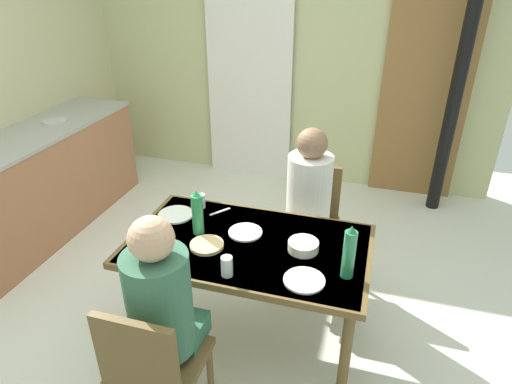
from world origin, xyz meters
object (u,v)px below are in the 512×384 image
(kitchen_counter, at_px, (42,182))
(water_bottle_green_far, at_px, (349,253))
(chair_far_diner, at_px, (310,218))
(water_bottle_green_near, at_px, (197,213))
(person_near_diner, at_px, (161,299))
(person_far_diner, at_px, (309,192))
(serving_bowl_center, at_px, (303,246))
(chair_near_diner, at_px, (153,366))
(dining_table, at_px, (249,254))

(kitchen_counter, bearing_deg, water_bottle_green_far, -18.66)
(chair_far_diner, bearing_deg, water_bottle_green_near, 53.69)
(person_near_diner, distance_m, person_far_diner, 1.31)
(kitchen_counter, xyz_separation_m, serving_bowl_center, (2.42, -0.75, 0.31))
(kitchen_counter, bearing_deg, chair_near_diner, -38.78)
(kitchen_counter, distance_m, serving_bowl_center, 2.56)
(dining_table, distance_m, person_far_diner, 0.67)
(person_far_diner, xyz_separation_m, water_bottle_green_near, (-0.54, -0.60, 0.08))
(chair_near_diner, distance_m, person_near_diner, 0.31)
(dining_table, bearing_deg, kitchen_counter, 160.09)
(chair_far_diner, height_order, serving_bowl_center, chair_far_diner)
(person_far_diner, xyz_separation_m, water_bottle_green_far, (0.34, -0.75, 0.09))
(dining_table, relative_size, water_bottle_green_far, 4.58)
(kitchen_counter, relative_size, dining_table, 1.49)
(person_near_diner, height_order, person_far_diner, same)
(dining_table, relative_size, person_far_diner, 1.77)
(chair_near_diner, bearing_deg, water_bottle_green_far, 37.90)
(dining_table, bearing_deg, water_bottle_green_far, -13.80)
(chair_far_diner, bearing_deg, water_bottle_green_far, 110.65)
(serving_bowl_center, bearing_deg, person_far_diner, 97.79)
(chair_near_diner, xyz_separation_m, serving_bowl_center, (0.53, 0.77, 0.26))
(kitchen_counter, bearing_deg, person_near_diner, -36.18)
(chair_near_diner, bearing_deg, chair_far_diner, 73.25)
(person_far_diner, bearing_deg, water_bottle_green_near, 47.94)
(water_bottle_green_far, xyz_separation_m, serving_bowl_center, (-0.25, 0.16, -0.11))
(water_bottle_green_far, relative_size, serving_bowl_center, 1.75)
(kitchen_counter, bearing_deg, dining_table, -19.91)
(dining_table, xyz_separation_m, water_bottle_green_near, (-0.31, 0.02, 0.21))
(person_near_diner, distance_m, serving_bowl_center, 0.83)
(kitchen_counter, distance_m, person_near_diner, 2.36)
(person_far_diner, height_order, water_bottle_green_near, person_far_diner)
(person_far_diner, bearing_deg, kitchen_counter, -3.65)
(water_bottle_green_far, distance_m, serving_bowl_center, 0.32)
(kitchen_counter, xyz_separation_m, chair_near_diner, (1.89, -1.52, 0.05))
(dining_table, relative_size, water_bottle_green_near, 4.85)
(kitchen_counter, distance_m, person_far_diner, 2.37)
(water_bottle_green_far, bearing_deg, water_bottle_green_near, 169.86)
(chair_far_diner, relative_size, water_bottle_green_far, 2.92)
(chair_near_diner, relative_size, person_near_diner, 1.13)
(chair_far_diner, height_order, water_bottle_green_far, water_bottle_green_far)
(dining_table, bearing_deg, water_bottle_green_near, 176.69)
(person_near_diner, relative_size, water_bottle_green_near, 2.74)
(person_near_diner, bearing_deg, chair_far_diner, 71.69)
(water_bottle_green_near, bearing_deg, serving_bowl_center, 0.06)
(water_bottle_green_near, relative_size, water_bottle_green_far, 0.94)
(kitchen_counter, height_order, chair_near_diner, kitchen_counter)
(serving_bowl_center, bearing_deg, person_near_diner, -130.11)
(chair_near_diner, xyz_separation_m, water_bottle_green_far, (0.79, 0.61, 0.37))
(chair_far_diner, xyz_separation_m, person_near_diner, (-0.45, -1.37, 0.28))
(chair_near_diner, xyz_separation_m, chair_far_diner, (0.45, 1.51, 0.00))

